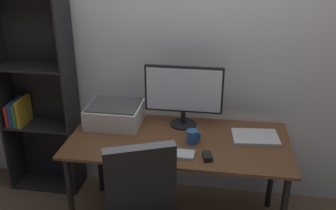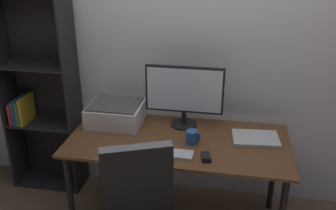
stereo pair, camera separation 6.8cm
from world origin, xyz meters
name	(u,v)px [view 2 (the right image)]	position (x,y,z in m)	size (l,w,h in m)	color
back_wall	(190,43)	(0.00, 0.54, 1.30)	(6.40, 0.10, 2.60)	silver
desk	(178,149)	(0.00, 0.00, 0.66)	(1.55, 0.74, 0.74)	#56351E
monitor	(184,92)	(0.01, 0.23, 1.01)	(0.58, 0.20, 0.47)	black
keyboard	(171,153)	(-0.02, -0.22, 0.75)	(0.29, 0.11, 0.02)	#B7BABC
mouse	(206,157)	(0.21, -0.23, 0.76)	(0.06, 0.10, 0.03)	black
coffee_mug	(192,137)	(0.10, -0.04, 0.79)	(0.10, 0.08, 0.09)	#285193
laptop	(256,138)	(0.54, 0.09, 0.75)	(0.32, 0.23, 0.02)	#B7BABC
printer	(116,113)	(-0.51, 0.17, 0.82)	(0.40, 0.34, 0.16)	silver
paper_sheet	(145,155)	(-0.18, -0.25, 0.74)	(0.21, 0.30, 0.00)	white
bookshelf	(40,95)	(-1.23, 0.37, 0.84)	(0.60, 0.28, 1.71)	black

